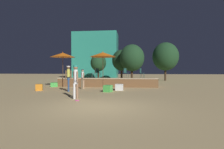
{
  "coord_description": "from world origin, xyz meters",
  "views": [
    {
      "loc": [
        1.45,
        -7.23,
        1.57
      ],
      "look_at": [
        0.0,
        5.74,
        1.24
      ],
      "focal_mm": 28.0,
      "sensor_mm": 36.0,
      "label": 1
    }
  ],
  "objects": [
    {
      "name": "background_tree_1",
      "position": [
        6.42,
        19.2,
        3.55
      ],
      "size": [
        3.77,
        3.77,
        5.63
      ],
      "color": "#3D2B1C",
      "rests_on": "ground"
    },
    {
      "name": "bistro_chair_3",
      "position": [
        -1.95,
        10.28,
        1.38
      ],
      "size": [
        0.48,
        0.48,
        0.9
      ],
      "rotation": [
        0.0,
        0.0,
        0.82
      ],
      "color": "#1E4C47",
      "rests_on": "wooden_deck"
    },
    {
      "name": "cube_seat_0",
      "position": [
        -5.77,
        8.44,
        0.19
      ],
      "size": [
        0.81,
        0.81,
        0.39
      ],
      "rotation": [
        0.0,
        0.0,
        0.34
      ],
      "color": "#4CC651",
      "rests_on": "ground"
    },
    {
      "name": "patio_umbrella_0",
      "position": [
        -1.12,
        8.41,
        2.97
      ],
      "size": [
        2.36,
        2.36,
        3.26
      ],
      "color": "brown",
      "rests_on": "ground"
    },
    {
      "name": "distant_building",
      "position": [
        -5.02,
        24.36,
        4.14
      ],
      "size": [
        7.88,
        4.29,
        8.27
      ],
      "color": "teal",
      "rests_on": "ground"
    },
    {
      "name": "cube_seat_2",
      "position": [
        -5.56,
        5.37,
        0.25
      ],
      "size": [
        0.64,
        0.64,
        0.5
      ],
      "rotation": [
        0.0,
        0.0,
        0.4
      ],
      "color": "orange",
      "rests_on": "ground"
    },
    {
      "name": "bistro_chair_0",
      "position": [
        -2.07,
        9.17,
        1.38
      ],
      "size": [
        0.45,
        0.45,
        0.9
      ],
      "rotation": [
        0.0,
        0.0,
        5.11
      ],
      "color": "#47474C",
      "rests_on": "wooden_deck"
    },
    {
      "name": "bistro_chair_2",
      "position": [
        2.38,
        9.42,
        1.38
      ],
      "size": [
        0.45,
        0.44,
        0.9
      ],
      "rotation": [
        0.0,
        0.0,
        1.18
      ],
      "color": "#1E4C47",
      "rests_on": "wooden_deck"
    },
    {
      "name": "person_1",
      "position": [
        -1.56,
        1.95,
        1.05
      ],
      "size": [
        0.43,
        0.39,
        1.83
      ],
      "rotation": [
        0.0,
        0.0,
        0.85
      ],
      "color": "white",
      "rests_on": "ground"
    },
    {
      "name": "frisbee_disc",
      "position": [
        -1.31,
        1.4,
        0.02
      ],
      "size": [
        0.22,
        0.22,
        0.03
      ],
      "color": "#E54C99",
      "rests_on": "ground"
    },
    {
      "name": "ground_plane",
      "position": [
        0.0,
        0.0,
        0.0
      ],
      "size": [
        120.0,
        120.0,
        0.0
      ],
      "primitive_type": "plane",
      "color": "tan"
    },
    {
      "name": "background_tree_0",
      "position": [
        -3.43,
        18.25,
        2.63
      ],
      "size": [
        2.31,
        2.31,
        3.91
      ],
      "color": "#3D2B1C",
      "rests_on": "ground"
    },
    {
      "name": "wooden_deck",
      "position": [
        -0.81,
        9.61,
        0.38
      ],
      "size": [
        9.25,
        2.43,
        0.84
      ],
      "color": "brown",
      "rests_on": "ground"
    },
    {
      "name": "background_tree_3",
      "position": [
        0.08,
        17.13,
        2.91
      ],
      "size": [
        2.66,
        2.66,
        4.39
      ],
      "color": "#3D2B1C",
      "rests_on": "ground"
    },
    {
      "name": "cube_seat_3",
      "position": [
        -0.23,
        5.15,
        0.24
      ],
      "size": [
        0.66,
        0.66,
        0.48
      ],
      "rotation": [
        0.0,
        0.0,
        -0.29
      ],
      "color": "#4CC651",
      "rests_on": "ground"
    },
    {
      "name": "bistro_chair_1",
      "position": [
        0.86,
        10.28,
        1.38
      ],
      "size": [
        0.48,
        0.48,
        0.9
      ],
      "rotation": [
        0.0,
        0.0,
        0.79
      ],
      "color": "#1E4C47",
      "rests_on": "wooden_deck"
    },
    {
      "name": "background_tree_2",
      "position": [
        1.5,
        15.0,
        3.09
      ],
      "size": [
        3.09,
        3.09,
        4.8
      ],
      "color": "#3D2B1C",
      "rests_on": "ground"
    },
    {
      "name": "person_0",
      "position": [
        -3.13,
        5.07,
        1.09
      ],
      "size": [
        0.46,
        0.3,
        1.88
      ],
      "rotation": [
        0.0,
        0.0,
        1.94
      ],
      "color": "#2D4C7F",
      "rests_on": "ground"
    },
    {
      "name": "patio_umbrella_1",
      "position": [
        -4.83,
        8.22,
        2.95
      ],
      "size": [
        2.24,
        2.24,
        3.24
      ],
      "color": "brown",
      "rests_on": "ground"
    },
    {
      "name": "cube_seat_1",
      "position": [
        0.51,
        6.29,
        0.24
      ],
      "size": [
        0.63,
        0.63,
        0.47
      ],
      "rotation": [
        0.0,
        0.0,
        0.03
      ],
      "color": "white",
      "rests_on": "ground"
    },
    {
      "name": "person_2",
      "position": [
        -2.62,
        7.0,
        0.9
      ],
      "size": [
        0.41,
        0.41,
        1.63
      ],
      "rotation": [
        0.0,
        0.0,
        0.77
      ],
      "color": "#72664C",
      "rests_on": "ground"
    }
  ]
}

